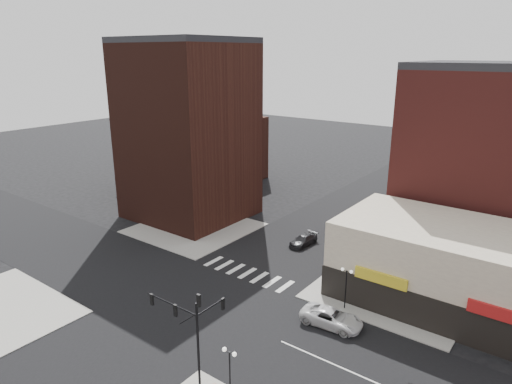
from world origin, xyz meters
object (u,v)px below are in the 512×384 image
Objects in this scene: white_suv at (332,318)px; street_lamp_ne at (346,278)px; dark_sedan_north at (303,240)px; traffic_signal at (191,321)px; street_lamp_se_a at (230,362)px.

street_lamp_ne is at bearing 0.17° from white_suv.
white_suv is 18.11m from dark_sedan_north.
traffic_signal is 1.70× the size of dark_sedan_north.
traffic_signal is 1.37× the size of white_suv.
street_lamp_ne reaches higher than white_suv.
white_suv is at bearing 84.21° from street_lamp_se_a.
street_lamp_se_a is 0.73× the size of white_suv.
street_lamp_se_a is (3.76, -0.17, -1.67)m from traffic_signal.
street_lamp_se_a reaches higher than dark_sedan_north.
traffic_signal is 14.19m from white_suv.
street_lamp_ne is (4.76, 15.83, -1.67)m from traffic_signal.
dark_sedan_north is at bearing 136.09° from street_lamp_ne.
dark_sedan_north is (-10.18, 26.76, -2.63)m from street_lamp_se_a.
dark_sedan_north is (-11.18, 10.76, -2.63)m from street_lamp_ne.
dark_sedan_north is (-6.42, 26.59, -4.30)m from traffic_signal.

